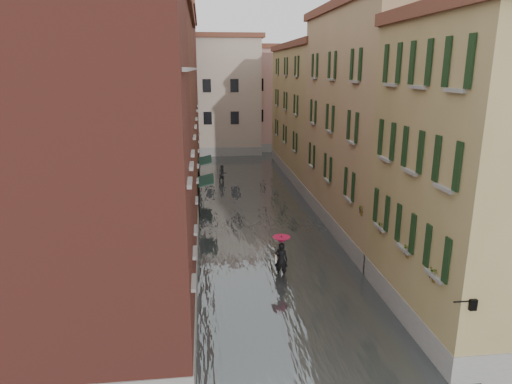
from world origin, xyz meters
TOP-DOWN VIEW (x-y plane):
  - ground at (0.00, 0.00)m, footprint 120.00×120.00m
  - floodwater at (0.00, 13.00)m, footprint 10.00×60.00m
  - building_left_near at (-7.00, -2.00)m, footprint 6.00×8.00m
  - building_left_mid at (-7.00, 9.00)m, footprint 6.00×14.00m
  - building_left_far at (-7.00, 24.00)m, footprint 6.00×16.00m
  - building_right_near at (7.00, -2.00)m, footprint 6.00×8.00m
  - building_right_mid at (7.00, 9.00)m, footprint 6.00×14.00m
  - building_right_far at (7.00, 24.00)m, footprint 6.00×16.00m
  - building_end_cream at (-3.00, 38.00)m, footprint 12.00×9.00m
  - building_end_pink at (6.00, 40.00)m, footprint 10.00×9.00m
  - awning_near at (-3.49, 12.52)m, footprint 1.09×2.89m
  - awning_far at (-3.48, 19.47)m, footprint 1.09×3.18m
  - wall_lantern at (4.33, -6.00)m, footprint 0.71×0.22m
  - window_planters at (4.12, -0.85)m, footprint 0.59×8.00m
  - pedestrian_main at (0.05, 2.64)m, footprint 0.88×0.88m
  - pedestrian_far at (-1.94, 21.72)m, footprint 0.94×0.83m

SIDE VIEW (x-z plane):
  - ground at x=0.00m, z-range 0.00..0.00m
  - floodwater at x=0.00m, z-range 0.00..0.20m
  - pedestrian_far at x=-1.94m, z-range 0.00..1.62m
  - pedestrian_main at x=0.05m, z-range 0.17..2.23m
  - awning_near at x=-3.49m, z-range 1.06..3.86m
  - awning_far at x=-3.48m, z-range 1.07..3.87m
  - wall_lantern at x=4.33m, z-range 2.83..3.18m
  - window_planters at x=4.12m, z-range 3.09..3.93m
  - building_right_near at x=7.00m, z-range 0.00..11.50m
  - building_right_far at x=7.00m, z-range 0.00..11.50m
  - building_end_pink at x=6.00m, z-range 0.00..12.00m
  - building_left_mid at x=-7.00m, z-range 0.00..12.50m
  - building_left_near at x=-7.00m, z-range 0.00..13.00m
  - building_right_mid at x=7.00m, z-range 0.00..13.00m
  - building_end_cream at x=-3.00m, z-range 0.00..13.00m
  - building_left_far at x=-7.00m, z-range 0.00..14.00m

